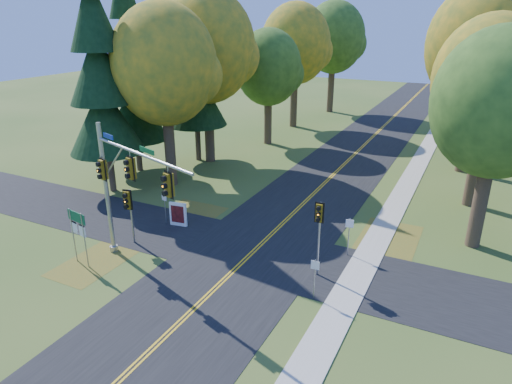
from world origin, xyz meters
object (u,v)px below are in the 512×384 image
at_px(east_signal_pole, 319,221).
at_px(info_kiosk, 178,214).
at_px(traffic_mast, 122,181).
at_px(route_sign_cluster, 78,227).

relative_size(east_signal_pole, info_kiosk, 2.65).
xyz_separation_m(traffic_mast, east_signal_pole, (9.69, 3.42, -1.70)).
distance_m(traffic_mast, info_kiosk, 6.76).
xyz_separation_m(route_sign_cluster, info_kiosk, (1.90, 6.47, -1.48)).
bearing_deg(route_sign_cluster, east_signal_pole, 30.85).
bearing_deg(traffic_mast, route_sign_cluster, -135.53).
distance_m(traffic_mast, east_signal_pole, 10.41).
xyz_separation_m(traffic_mast, route_sign_cluster, (-2.48, -1.17, -2.68)).
relative_size(traffic_mast, east_signal_pole, 1.88).
height_order(traffic_mast, route_sign_cluster, traffic_mast).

